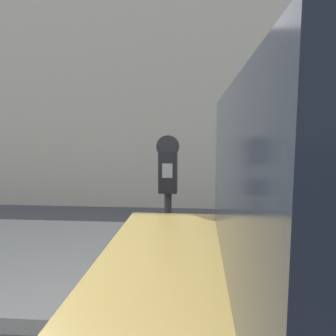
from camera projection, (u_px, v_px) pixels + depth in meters
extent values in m
cube|color=#9E9B96|center=(164.00, 262.00, 3.99)|extent=(24.00, 2.80, 0.14)
cube|color=beige|center=(177.00, 64.00, 6.73)|extent=(24.00, 0.30, 5.99)
cylinder|color=#2D2D30|center=(168.00, 252.00, 2.77)|extent=(0.06, 0.06, 1.02)
cube|color=black|center=(168.00, 173.00, 2.68)|extent=(0.15, 0.13, 0.33)
cube|color=gray|center=(167.00, 171.00, 2.61)|extent=(0.08, 0.01, 0.12)
cylinder|color=black|center=(168.00, 146.00, 2.66)|extent=(0.18, 0.10, 0.18)
cylinder|color=black|center=(254.00, 326.00, 2.28)|extent=(0.65, 0.23, 0.64)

